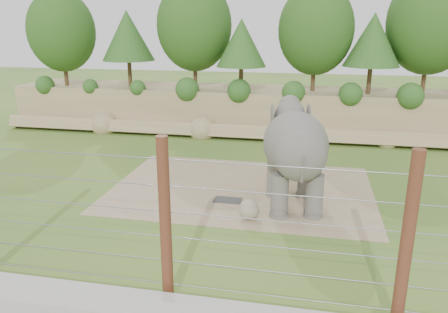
# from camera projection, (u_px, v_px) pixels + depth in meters

# --- Properties ---
(ground) EXTENTS (90.00, 90.00, 0.00)m
(ground) POSITION_uv_depth(u_px,v_px,m) (212.00, 220.00, 14.38)
(ground) COLOR #406827
(ground) RESTS_ON ground
(back_embankment) EXTENTS (30.00, 5.52, 8.77)m
(back_embankment) POSITION_uv_depth(u_px,v_px,m) (271.00, 64.00, 24.98)
(back_embankment) COLOR #867952
(back_embankment) RESTS_ON ground
(dirt_patch) EXTENTS (10.00, 7.00, 0.02)m
(dirt_patch) POSITION_uv_depth(u_px,v_px,m) (242.00, 189.00, 17.09)
(dirt_patch) COLOR #988062
(dirt_patch) RESTS_ON ground
(drain_grate) EXTENTS (1.00, 0.60, 0.03)m
(drain_grate) POSITION_uv_depth(u_px,v_px,m) (228.00, 200.00, 15.93)
(drain_grate) COLOR #262628
(drain_grate) RESTS_ON dirt_patch
(elephant) EXTENTS (2.60, 4.62, 3.53)m
(elephant) POSITION_uv_depth(u_px,v_px,m) (295.00, 158.00, 15.02)
(elephant) COLOR #646059
(elephant) RESTS_ON ground
(stone_ball) EXTENTS (0.67, 0.67, 0.67)m
(stone_ball) POSITION_uv_depth(u_px,v_px,m) (249.00, 210.00, 14.34)
(stone_ball) COLOR gray
(stone_ball) RESTS_ON dirt_patch
(retaining_wall) EXTENTS (26.00, 0.35, 0.50)m
(retaining_wall) POSITION_uv_depth(u_px,v_px,m) (161.00, 306.00, 9.62)
(retaining_wall) COLOR #BCB7AE
(retaining_wall) RESTS_ON ground
(barrier_fence) EXTENTS (20.26, 0.26, 4.00)m
(barrier_fence) POSITION_uv_depth(u_px,v_px,m) (165.00, 224.00, 9.57)
(barrier_fence) COLOR #511F14
(barrier_fence) RESTS_ON ground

